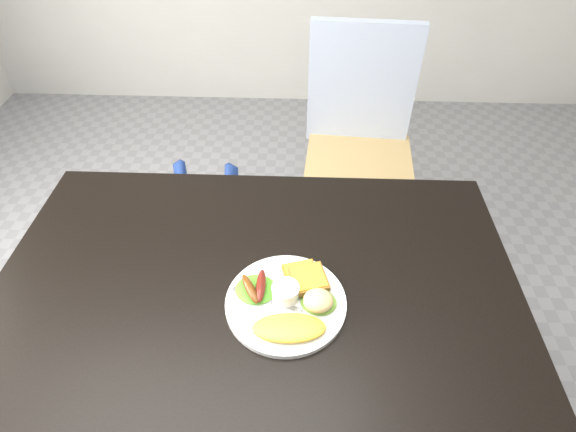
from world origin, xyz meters
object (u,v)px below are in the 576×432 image
Objects in this scene: dining_table at (256,291)px; person at (152,179)px; dining_chair at (358,166)px; plate at (286,303)px.

person is at bearing 129.24° from dining_table.
dining_table reaches higher than dining_chair.
dining_chair is 0.32× the size of person.
dining_table is 0.88× the size of person.
person reaches higher than dining_table.
plate reaches higher than dining_table.
dining_table is at bearing 145.03° from plate.
dining_table is 4.56× the size of plate.
dining_chair is (0.33, 0.86, -0.28)m from dining_table.
person is at bearing 131.23° from plate.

